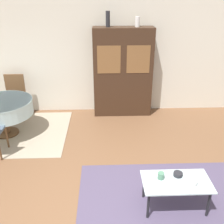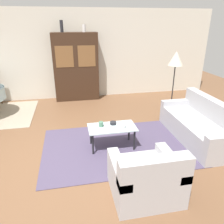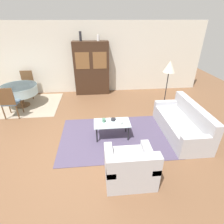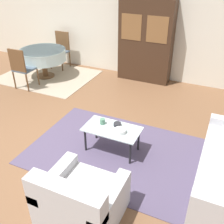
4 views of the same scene
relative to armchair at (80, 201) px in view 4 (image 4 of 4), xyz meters
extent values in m
plane|color=brown|center=(-1.23, 1.09, -0.30)|extent=(14.00, 14.00, 0.00)
cube|color=beige|center=(-1.23, 4.72, 1.05)|extent=(10.00, 0.06, 2.70)
cube|color=#4C425B|center=(-0.10, 1.36, -0.29)|extent=(2.90, 1.96, 0.01)
cube|color=gray|center=(-3.16, 3.55, -0.29)|extent=(2.42, 1.92, 0.01)
cube|color=#B2B2B7|center=(0.00, 0.05, -0.08)|extent=(0.93, 0.85, 0.43)
cube|color=#B2B2B7|center=(0.00, -0.27, 0.32)|extent=(0.93, 0.20, 0.38)
cube|color=#B2B2B7|center=(-0.38, 0.05, 0.19)|extent=(0.16, 0.85, 0.12)
cube|color=#B2B2B7|center=(0.38, 0.05, 0.19)|extent=(0.16, 0.85, 0.12)
cylinder|color=black|center=(-0.61, 1.18, -0.08)|extent=(0.04, 0.04, 0.41)
cylinder|color=black|center=(0.19, 1.18, -0.08)|extent=(0.04, 0.04, 0.41)
cylinder|color=black|center=(-0.61, 1.56, -0.08)|extent=(0.04, 0.04, 0.41)
cylinder|color=black|center=(0.19, 1.56, -0.08)|extent=(0.04, 0.04, 0.41)
cube|color=silver|center=(-0.21, 1.37, 0.14)|extent=(0.91, 0.50, 0.02)
cube|color=#382316|center=(-0.71, 4.47, 0.72)|extent=(1.34, 0.40, 2.03)
cube|color=brown|center=(-1.03, 4.27, 1.07)|extent=(0.51, 0.01, 0.61)
cube|color=brown|center=(-0.39, 4.27, 1.07)|extent=(0.51, 0.01, 0.61)
cylinder|color=brown|center=(-3.20, 3.51, -0.27)|extent=(0.48, 0.48, 0.03)
cylinder|color=brown|center=(-3.20, 3.51, -0.07)|extent=(0.14, 0.14, 0.44)
cylinder|color=silver|center=(-3.20, 3.51, 0.31)|extent=(1.19, 1.19, 0.30)
cylinder|color=silver|center=(-3.20, 3.51, 0.44)|extent=(1.20, 1.20, 0.03)
cylinder|color=brown|center=(-3.40, 2.98, -0.07)|extent=(0.04, 0.04, 0.44)
cylinder|color=brown|center=(-3.00, 2.98, -0.07)|extent=(0.04, 0.04, 0.44)
cylinder|color=brown|center=(-3.40, 2.57, -0.07)|extent=(0.04, 0.04, 0.44)
cylinder|color=brown|center=(-3.00, 2.57, -0.07)|extent=(0.04, 0.04, 0.44)
cube|color=#475666|center=(-3.20, 2.78, 0.18)|extent=(0.44, 0.44, 0.04)
cube|color=brown|center=(-3.20, 2.58, 0.46)|extent=(0.44, 0.04, 0.52)
cylinder|color=brown|center=(-3.00, 4.04, -0.07)|extent=(0.04, 0.04, 0.44)
cylinder|color=brown|center=(-3.40, 4.04, -0.07)|extent=(0.04, 0.04, 0.44)
cylinder|color=brown|center=(-3.00, 4.45, -0.07)|extent=(0.04, 0.04, 0.44)
cylinder|color=brown|center=(-3.40, 4.45, -0.07)|extent=(0.04, 0.04, 0.44)
cube|color=#475666|center=(-3.20, 4.25, 0.18)|extent=(0.44, 0.44, 0.04)
cube|color=brown|center=(-3.20, 4.45, 0.46)|extent=(0.44, 0.04, 0.52)
cylinder|color=#4C7A60|center=(-0.41, 1.43, 0.19)|extent=(0.09, 0.09, 0.09)
cylinder|color=white|center=(-0.05, 1.32, 0.18)|extent=(0.18, 0.18, 0.06)
cylinder|color=#232328|center=(-0.16, 1.48, 0.17)|extent=(0.13, 0.13, 0.05)
camera|label=1|loc=(-1.17, -1.36, 2.46)|focal=42.00mm
camera|label=2|loc=(-0.95, -2.31, 2.00)|focal=35.00mm
camera|label=3|loc=(-0.57, -2.36, 2.50)|focal=28.00mm
camera|label=4|loc=(1.25, -1.80, 2.51)|focal=42.00mm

